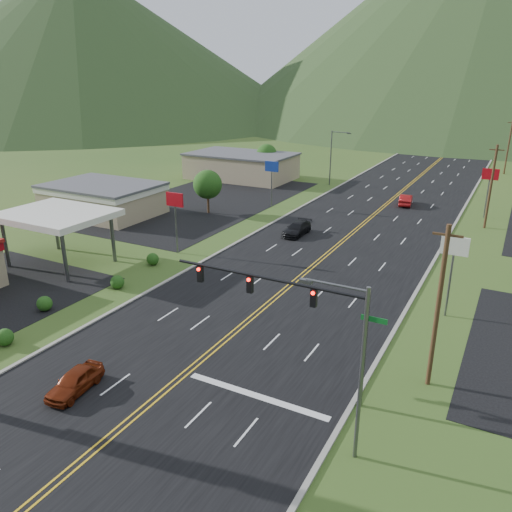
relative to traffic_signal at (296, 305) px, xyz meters
The scene contains 20 objects.
traffic_signal is the anchor object (origin of this frame).
streetlight_east 6.17m from the traffic_signal, 40.39° to the right, with size 3.28×0.25×9.00m.
streetlight_west 58.88m from the traffic_signal, 107.97° to the left, with size 3.28×0.25×9.00m.
gas_canopy 29.59m from the traffic_signal, 164.30° to the left, with size 10.00×8.00×5.30m.
building_west_mid 45.46m from the traffic_signal, 148.05° to the left, with size 14.40×10.40×4.10m.
building_west_far 64.15m from the traffic_signal, 122.56° to the left, with size 18.40×11.40×4.50m.
pole_sign_west_a 26.00m from the traffic_signal, 142.00° to the left, with size 2.00×0.18×6.40m.
pole_sign_west_b 43.17m from the traffic_signal, 118.32° to the left, with size 2.00×0.18×6.40m.
pole_sign_east_a 15.45m from the traffic_signal, 65.05° to the left, with size 2.00×0.18×6.40m.
pole_sign_east_b 46.47m from the traffic_signal, 81.94° to the left, with size 2.00×0.18×6.40m.
tree_west_a 40.80m from the traffic_signal, 130.50° to the left, with size 3.84×3.84×5.82m.
tree_west_b 66.01m from the traffic_signal, 118.49° to the left, with size 3.84×3.84×5.82m.
utility_pole_a 8.08m from the traffic_signal, 29.72° to the left, with size 1.60×0.28×10.00m.
utility_pole_b 41.60m from the traffic_signal, 80.29° to the left, with size 1.60×0.28×10.00m.
utility_pole_c 81.31m from the traffic_signal, 85.05° to the left, with size 1.60×0.28×10.00m.
mountain_n 209.43m from the traffic_signal, 91.80° to the left, with size 220.00×220.00×85.00m, color #253E1C.
mountain_nw 206.68m from the traffic_signal, 139.05° to the left, with size 190.00×190.00×60.00m, color #253E1C.
car_red_near 13.69m from the traffic_signal, 149.19° to the right, with size 1.58×3.93×1.34m, color maroon.
car_dark_mid 30.42m from the traffic_signal, 113.47° to the left, with size 2.01×4.94×1.43m, color black.
car_red_far 48.23m from the traffic_signal, 94.75° to the left, with size 1.62×4.65×1.53m, color maroon.
Camera 1 is at (16.48, -9.48, 17.51)m, focal length 35.00 mm.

